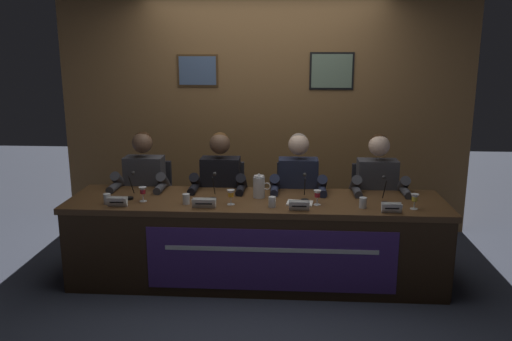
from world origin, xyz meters
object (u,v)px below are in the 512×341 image
object	(u,v)px
water_cup_far_left	(107,199)
document_stack_center_right	(300,203)
nameplate_far_left	(117,202)
panelist_far_right	(378,192)
juice_glass_far_left	(143,191)
nameplate_center_left	(204,203)
water_cup_center_right	(272,202)
microphone_center_right	(305,192)
juice_glass_center_right	(317,195)
chair_center_right	(297,212)
panelist_center_left	(220,189)
chair_far_left	(150,209)
panelist_far_left	(143,188)
nameplate_center_right	(299,206)
chair_center_left	(223,211)
microphone_far_left	(131,190)
nameplate_far_right	(392,208)
chair_far_right	(373,214)
water_cup_center_left	(186,200)
water_cup_far_right	(363,203)
microphone_far_right	(385,194)
water_pitcher_central	(259,187)
juice_glass_center_left	(231,194)
conference_table	(256,229)
panelist_center_right	(298,190)
juice_glass_far_right	(415,199)

from	to	relation	value
water_cup_far_left	document_stack_center_right	xyz separation A→B (m)	(1.58, 0.10, -0.03)
nameplate_far_left	panelist_far_right	bearing A→B (deg)	16.48
juice_glass_far_left	nameplate_center_left	bearing A→B (deg)	-15.51
water_cup_center_right	microphone_center_right	size ratio (longest dim) A/B	0.39
water_cup_far_left	juice_glass_center_right	xyz separation A→B (m)	(1.72, 0.08, 0.05)
chair_center_right	panelist_center_left	bearing A→B (deg)	-164.54
chair_far_left	water_cup_far_left	world-z (taller)	chair_far_left
panelist_far_left	nameplate_center_left	size ratio (longest dim) A/B	6.45
juice_glass_far_left	water_cup_center_right	size ratio (longest dim) A/B	1.46
chair_center_right	nameplate_center_right	size ratio (longest dim) A/B	5.53
chair_center_left	chair_far_left	bearing A→B (deg)	180.00
water_cup_far_left	microphone_far_left	world-z (taller)	microphone_far_left
water_cup_far_left	nameplate_far_right	xyz separation A→B (m)	(2.29, -0.09, 0.00)
water_cup_center_right	chair_far_left	bearing A→B (deg)	147.51
chair_far_right	nameplate_far_right	distance (m)	0.93
juice_glass_far_left	nameplate_center_left	distance (m)	0.56
water_cup_center_left	panelist_far_right	world-z (taller)	panelist_far_right
chair_far_left	microphone_center_right	bearing A→B (deg)	-20.79
nameplate_center_right	water_cup_far_right	size ratio (longest dim) A/B	1.91
nameplate_far_left	water_cup_center_left	bearing A→B (deg)	10.75
microphone_far_right	juice_glass_far_left	bearing A→B (deg)	-177.77
panelist_center_left	panelist_far_right	distance (m)	1.44
nameplate_far_right	microphone_far_right	bearing A→B (deg)	92.33
nameplate_far_right	water_pitcher_central	size ratio (longest dim) A/B	0.74
juice_glass_center_right	chair_far_right	xyz separation A→B (m)	(0.57, 0.70, -0.38)
nameplate_far_right	juice_glass_center_left	bearing A→B (deg)	173.92
nameplate_far_right	nameplate_center_left	bearing A→B (deg)	178.89
panelist_center_left	water_pitcher_central	bearing A→B (deg)	-38.99
chair_center_left	water_cup_far_right	size ratio (longest dim) A/B	10.56
water_cup_center_right	nameplate_center_left	bearing A→B (deg)	-173.59
conference_table	chair_far_right	distance (m)	1.27
water_cup_far_left	water_cup_center_right	distance (m)	1.36
panelist_far_left	juice_glass_center_right	xyz separation A→B (m)	(1.59, -0.50, 0.10)
water_cup_far_right	water_pitcher_central	xyz separation A→B (m)	(-0.85, 0.24, 0.06)
nameplate_far_left	panelist_center_right	distance (m)	1.60
conference_table	water_cup_far_left	xyz separation A→B (m)	(-1.22, -0.10, 0.27)
panelist_far_right	water_cup_center_right	bearing A→B (deg)	-148.23
nameplate_far_right	water_cup_far_right	world-z (taller)	water_cup_far_right
water_cup_far_left	chair_center_right	size ratio (longest dim) A/B	0.09
microphone_center_right	nameplate_far_right	bearing A→B (deg)	-24.50
microphone_far_left	water_cup_center_right	xyz separation A→B (m)	(1.21, -0.18, -0.04)
panelist_far_right	microphone_far_left	bearing A→B (deg)	-169.44
microphone_far_right	conference_table	bearing A→B (deg)	-176.53
conference_table	chair_center_right	size ratio (longest dim) A/B	3.55
juice_glass_center_right	water_pitcher_central	world-z (taller)	water_pitcher_central
panelist_far_left	juice_glass_far_right	xyz separation A→B (m)	(2.35, -0.56, 0.10)
juice_glass_center_right	water_pitcher_central	xyz separation A→B (m)	(-0.49, 0.19, 0.01)
conference_table	panelist_center_right	xyz separation A→B (m)	(0.36, 0.48, 0.21)
panelist_far_right	chair_far_left	bearing A→B (deg)	174.73
juice_glass_far_left	water_cup_far_right	bearing A→B (deg)	-1.93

